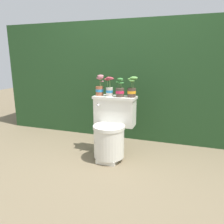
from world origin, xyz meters
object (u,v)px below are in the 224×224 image
at_px(potted_plant_middle, 120,90).
at_px(potted_plant_midleft, 109,87).
at_px(potted_plant_left, 100,87).
at_px(potted_plant_midright, 132,89).
at_px(toilet, 111,129).

bearing_deg(potted_plant_middle, potted_plant_midleft, 174.13).
height_order(potted_plant_left, potted_plant_midright, potted_plant_left).
xyz_separation_m(potted_plant_midleft, potted_plant_middle, (0.14, -0.01, -0.03)).
distance_m(toilet, potted_plant_middle, 0.47).
bearing_deg(potted_plant_left, potted_plant_middle, -4.44).
bearing_deg(potted_plant_middle, toilet, -119.16).
bearing_deg(potted_plant_midright, toilet, -145.11).
bearing_deg(toilet, potted_plant_midright, 34.89).
relative_size(toilet, potted_plant_midright, 3.01).
relative_size(toilet, potted_plant_left, 2.89).
relative_size(potted_plant_left, potted_plant_midleft, 1.09).
bearing_deg(potted_plant_left, potted_plant_midright, 0.56).
relative_size(potted_plant_left, potted_plant_midright, 1.04).
distance_m(potted_plant_left, potted_plant_midright, 0.40).
bearing_deg(potted_plant_left, toilet, -34.94).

